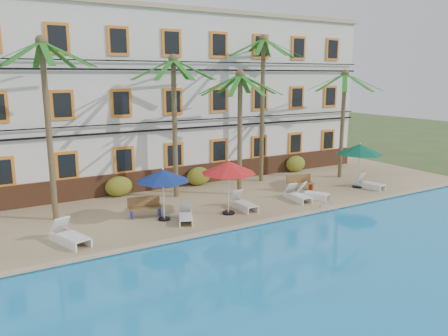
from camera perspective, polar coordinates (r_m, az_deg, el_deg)
ground at (r=20.92m, az=5.28°, el=-6.72°), size 100.00×100.00×0.00m
pool_deck at (r=24.93m, az=-1.42°, el=-3.28°), size 30.00×12.00×0.25m
swimming_pool at (r=16.14m, az=20.26°, el=-12.91°), size 26.00×12.00×0.20m
pool_coping at (r=20.14m, az=6.79°, el=-6.65°), size 30.00×0.35×0.06m
hotel_building at (r=28.54m, az=-6.38°, el=9.28°), size 25.40×6.44×10.22m
palm_a at (r=20.54m, az=-22.18°, el=7.72°), size 4.55×4.55×8.11m
palm_b at (r=23.09m, az=-6.53°, el=8.05°), size 4.55×4.55×7.53m
palm_c at (r=23.45m, az=2.09°, el=7.07°), size 4.55×4.55×6.75m
palm_d at (r=26.60m, az=5.07°, el=10.17°), size 4.55×4.55×8.80m
palm_e at (r=28.57m, az=15.32°, el=7.62°), size 4.55×4.55×6.82m
shrub_left at (r=24.34m, az=-13.57°, el=-2.36°), size 1.50×0.90×1.10m
shrub_mid at (r=26.08m, az=-3.34°, el=-1.08°), size 1.50×0.90×1.10m
shrub_right at (r=30.09m, az=9.32°, el=0.54°), size 1.50×0.90×1.10m
umbrella_blue at (r=19.65m, az=-7.97°, el=-1.00°), size 2.42×2.42×2.42m
umbrella_red at (r=20.29m, az=0.60°, el=0.06°), size 2.63×2.63×2.63m
umbrella_green at (r=26.43m, az=17.30°, el=2.35°), size 2.65×2.65×2.65m
lounger_a at (r=18.29m, az=-19.56°, el=-8.31°), size 1.32×2.14×0.95m
lounger_b at (r=19.84m, az=-5.06°, el=-6.23°), size 1.19×1.75×0.78m
lounger_c at (r=21.58m, az=2.43°, el=-4.61°), size 0.67×1.83×0.86m
lounger_d at (r=23.34m, az=9.51°, el=-3.51°), size 0.72×1.78×0.83m
lounger_e at (r=23.83m, az=11.38°, el=-3.26°), size 1.43×1.85×0.84m
lounger_f at (r=26.83m, az=18.38°, el=-1.93°), size 0.97×1.85×0.83m
bench_left at (r=20.69m, az=-10.28°, el=-4.98°), size 1.57×0.77×0.93m
bench_right at (r=25.24m, az=9.90°, el=-1.88°), size 1.57×0.86×0.93m
pool_ladder at (r=22.02m, az=13.44°, el=-5.36°), size 0.54×0.74×0.74m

